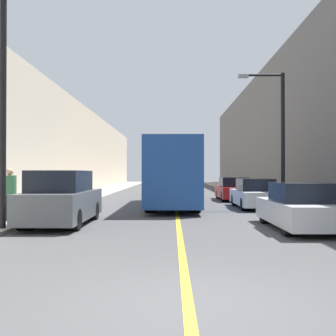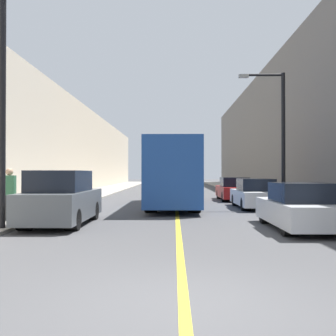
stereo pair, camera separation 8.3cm
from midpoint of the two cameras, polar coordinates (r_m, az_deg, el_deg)
ground_plane at (r=5.66m, az=2.49°, el=-19.22°), size 200.00×200.00×0.00m
sidewalk_left at (r=36.01m, az=-9.98°, el=-3.42°), size 3.41×72.00×0.11m
sidewalk_right at (r=36.08m, az=11.73°, el=-3.41°), size 3.41×72.00×0.11m
building_row_left at (r=36.90m, az=-15.64°, el=2.88°), size 4.00×72.00×8.11m
building_row_right at (r=37.16m, az=17.35°, el=5.75°), size 4.00×72.00×11.85m
road_center_line at (r=35.40m, az=0.88°, el=-3.56°), size 0.16×72.00×0.01m
bus at (r=20.81m, az=0.56°, el=-0.70°), size 2.51×10.20×3.35m
parked_suv_left at (r=14.04m, az=-15.32°, el=-4.45°), size 1.89×4.64×1.87m
car_right_near at (r=13.16m, az=18.59°, el=-5.55°), size 1.89×4.46×1.48m
car_right_mid at (r=20.30m, az=12.32°, el=-3.81°), size 1.82×4.58×1.49m
car_right_far at (r=25.80m, az=9.35°, el=-3.15°), size 1.88×4.56×1.48m
street_lamp_left at (r=13.12m, az=-22.21°, el=10.37°), size 2.34×0.24×7.38m
street_lamp_right at (r=20.64m, az=15.65°, el=5.37°), size 2.34×0.24×6.71m
pedestrian at (r=14.89m, az=-22.17°, el=-3.43°), size 0.41×0.26×1.85m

